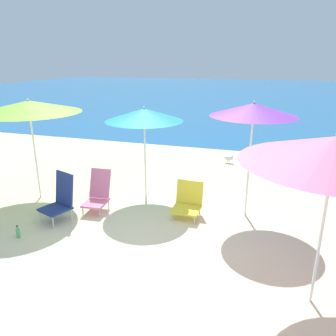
{
  "coord_description": "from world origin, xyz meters",
  "views": [
    {
      "loc": [
        1.81,
        -4.14,
        2.84
      ],
      "look_at": [
        0.15,
        1.14,
        1.0
      ],
      "focal_mm": 35.0,
      "sensor_mm": 36.0,
      "label": 1
    }
  ],
  "objects_px": {
    "beach_umbrella_teal": "(144,115)",
    "beach_chair_yellow": "(188,201)",
    "beach_umbrella_purple": "(253,110)",
    "beach_chair_navy": "(60,198)",
    "water_bottle": "(18,233)",
    "beach_umbrella_pink": "(335,150)",
    "beach_chair_pink": "(98,192)",
    "beach_umbrella_lime": "(29,107)",
    "seagull": "(229,158)"
  },
  "relations": [
    {
      "from": "beach_umbrella_lime",
      "to": "beach_umbrella_pink",
      "type": "height_order",
      "value": "beach_umbrella_pink"
    },
    {
      "from": "beach_chair_pink",
      "to": "beach_chair_yellow",
      "type": "relative_size",
      "value": 1.22
    },
    {
      "from": "beach_chair_pink",
      "to": "beach_chair_yellow",
      "type": "xyz_separation_m",
      "value": [
        1.75,
        0.27,
        -0.07
      ]
    },
    {
      "from": "beach_umbrella_teal",
      "to": "beach_umbrella_purple",
      "type": "xyz_separation_m",
      "value": [
        2.14,
        -0.25,
        0.23
      ]
    },
    {
      "from": "beach_umbrella_teal",
      "to": "water_bottle",
      "type": "relative_size",
      "value": 8.69
    },
    {
      "from": "beach_chair_yellow",
      "to": "seagull",
      "type": "bearing_deg",
      "value": 85.31
    },
    {
      "from": "beach_umbrella_pink",
      "to": "water_bottle",
      "type": "xyz_separation_m",
      "value": [
        -4.53,
        0.16,
        -1.85
      ]
    },
    {
      "from": "water_bottle",
      "to": "seagull",
      "type": "distance_m",
      "value": 5.97
    },
    {
      "from": "beach_umbrella_purple",
      "to": "seagull",
      "type": "distance_m",
      "value": 3.82
    },
    {
      "from": "beach_chair_navy",
      "to": "beach_umbrella_teal",
      "type": "bearing_deg",
      "value": 72.22
    },
    {
      "from": "beach_umbrella_lime",
      "to": "beach_umbrella_pink",
      "type": "xyz_separation_m",
      "value": [
        5.29,
        -1.72,
        -0.01
      ]
    },
    {
      "from": "beach_umbrella_teal",
      "to": "beach_chair_navy",
      "type": "bearing_deg",
      "value": -127.7
    },
    {
      "from": "beach_umbrella_purple",
      "to": "beach_chair_navy",
      "type": "distance_m",
      "value": 3.81
    },
    {
      "from": "beach_umbrella_pink",
      "to": "beach_umbrella_purple",
      "type": "bearing_deg",
      "value": 114.2
    },
    {
      "from": "beach_umbrella_lime",
      "to": "beach_chair_yellow",
      "type": "distance_m",
      "value": 3.66
    },
    {
      "from": "beach_umbrella_lime",
      "to": "beach_chair_yellow",
      "type": "xyz_separation_m",
      "value": [
        3.26,
        0.12,
        -1.67
      ]
    },
    {
      "from": "beach_umbrella_lime",
      "to": "beach_chair_pink",
      "type": "bearing_deg",
      "value": -5.7
    },
    {
      "from": "beach_umbrella_lime",
      "to": "seagull",
      "type": "height_order",
      "value": "beach_umbrella_lime"
    },
    {
      "from": "beach_chair_yellow",
      "to": "water_bottle",
      "type": "xyz_separation_m",
      "value": [
        -2.5,
        -1.68,
        -0.19
      ]
    },
    {
      "from": "beach_umbrella_pink",
      "to": "beach_chair_navy",
      "type": "height_order",
      "value": "beach_umbrella_pink"
    },
    {
      "from": "beach_umbrella_purple",
      "to": "beach_chair_pink",
      "type": "distance_m",
      "value": 3.32
    },
    {
      "from": "beach_umbrella_lime",
      "to": "beach_chair_pink",
      "type": "relative_size",
      "value": 2.7
    },
    {
      "from": "beach_umbrella_lime",
      "to": "seagull",
      "type": "bearing_deg",
      "value": 45.92
    },
    {
      "from": "beach_umbrella_teal",
      "to": "seagull",
      "type": "height_order",
      "value": "beach_umbrella_teal"
    },
    {
      "from": "beach_umbrella_pink",
      "to": "beach_umbrella_purple",
      "type": "height_order",
      "value": "beach_umbrella_purple"
    },
    {
      "from": "beach_umbrella_teal",
      "to": "beach_umbrella_lime",
      "type": "relative_size",
      "value": 0.93
    },
    {
      "from": "beach_umbrella_pink",
      "to": "beach_chair_pink",
      "type": "bearing_deg",
      "value": 157.52
    },
    {
      "from": "beach_umbrella_lime",
      "to": "beach_umbrella_purple",
      "type": "distance_m",
      "value": 4.34
    },
    {
      "from": "beach_umbrella_purple",
      "to": "beach_chair_yellow",
      "type": "xyz_separation_m",
      "value": [
        -1.06,
        -0.33,
        -1.73
      ]
    },
    {
      "from": "beach_umbrella_pink",
      "to": "seagull",
      "type": "height_order",
      "value": "beach_umbrella_pink"
    },
    {
      "from": "beach_chair_navy",
      "to": "seagull",
      "type": "xyz_separation_m",
      "value": [
        2.52,
        4.45,
        -0.29
      ]
    },
    {
      "from": "beach_umbrella_lime",
      "to": "beach_chair_yellow",
      "type": "bearing_deg",
      "value": 2.12
    },
    {
      "from": "beach_chair_navy",
      "to": "seagull",
      "type": "height_order",
      "value": "beach_chair_navy"
    },
    {
      "from": "beach_chair_pink",
      "to": "seagull",
      "type": "bearing_deg",
      "value": 57.42
    },
    {
      "from": "beach_umbrella_teal",
      "to": "beach_chair_yellow",
      "type": "xyz_separation_m",
      "value": [
        1.08,
        -0.58,
        -1.5
      ]
    },
    {
      "from": "beach_umbrella_teal",
      "to": "beach_chair_yellow",
      "type": "height_order",
      "value": "beach_umbrella_teal"
    },
    {
      "from": "beach_umbrella_lime",
      "to": "beach_chair_pink",
      "type": "xyz_separation_m",
      "value": [
        1.5,
        -0.15,
        -1.6
      ]
    },
    {
      "from": "beach_chair_navy",
      "to": "beach_chair_yellow",
      "type": "height_order",
      "value": "beach_chair_navy"
    },
    {
      "from": "water_bottle",
      "to": "beach_umbrella_lime",
      "type": "bearing_deg",
      "value": 116.12
    },
    {
      "from": "seagull",
      "to": "beach_umbrella_purple",
      "type": "bearing_deg",
      "value": -77.3
    },
    {
      "from": "beach_umbrella_purple",
      "to": "beach_chair_yellow",
      "type": "height_order",
      "value": "beach_umbrella_purple"
    },
    {
      "from": "beach_umbrella_pink",
      "to": "beach_chair_pink",
      "type": "xyz_separation_m",
      "value": [
        -3.79,
        1.57,
        -1.58
      ]
    },
    {
      "from": "beach_umbrella_lime",
      "to": "beach_umbrella_pink",
      "type": "distance_m",
      "value": 5.56
    },
    {
      "from": "beach_umbrella_pink",
      "to": "seagull",
      "type": "xyz_separation_m",
      "value": [
        -1.71,
        5.42,
        -1.8
      ]
    },
    {
      "from": "beach_umbrella_lime",
      "to": "seagull",
      "type": "xyz_separation_m",
      "value": [
        3.58,
        3.7,
        -1.81
      ]
    },
    {
      "from": "beach_umbrella_purple",
      "to": "water_bottle",
      "type": "relative_size",
      "value": 9.63
    },
    {
      "from": "beach_chair_pink",
      "to": "beach_chair_navy",
      "type": "bearing_deg",
      "value": -130.95
    },
    {
      "from": "beach_umbrella_lime",
      "to": "beach_umbrella_pink",
      "type": "bearing_deg",
      "value": -17.98
    },
    {
      "from": "beach_umbrella_lime",
      "to": "beach_umbrella_teal",
      "type": "bearing_deg",
      "value": 17.87
    },
    {
      "from": "beach_umbrella_teal",
      "to": "beach_chair_yellow",
      "type": "relative_size",
      "value": 3.04
    }
  ]
}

